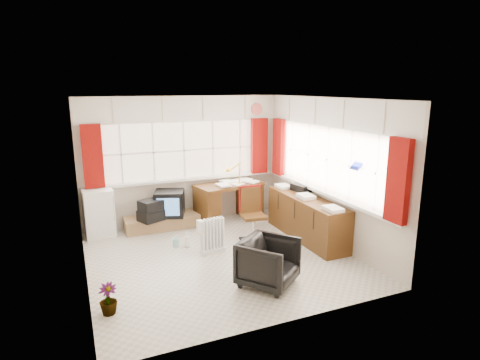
# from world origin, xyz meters

# --- Properties ---
(ground) EXTENTS (4.00, 4.00, 0.00)m
(ground) POSITION_xyz_m (0.00, 0.00, 0.00)
(ground) COLOR beige
(ground) RESTS_ON ground
(room_walls) EXTENTS (4.00, 4.00, 4.00)m
(room_walls) POSITION_xyz_m (0.00, 0.00, 1.50)
(room_walls) COLOR beige
(room_walls) RESTS_ON ground
(window_back) EXTENTS (3.70, 0.12, 3.60)m
(window_back) POSITION_xyz_m (0.00, 1.94, 0.95)
(window_back) COLOR beige
(window_back) RESTS_ON room_walls
(window_right) EXTENTS (0.12, 3.70, 3.60)m
(window_right) POSITION_xyz_m (1.94, 0.00, 0.95)
(window_right) COLOR beige
(window_right) RESTS_ON room_walls
(curtains) EXTENTS (3.83, 3.83, 1.15)m
(curtains) POSITION_xyz_m (0.92, 0.93, 1.46)
(curtains) COLOR maroon
(curtains) RESTS_ON room_walls
(overhead_cabinets) EXTENTS (3.98, 3.98, 0.48)m
(overhead_cabinets) POSITION_xyz_m (0.98, 0.98, 2.25)
(overhead_cabinets) COLOR silver
(overhead_cabinets) RESTS_ON room_walls
(desk) EXTENTS (1.44, 0.92, 0.81)m
(desk) POSITION_xyz_m (0.81, 1.65, 0.43)
(desk) COLOR #4E2E12
(desk) RESTS_ON ground
(desk_lamp) EXTENTS (0.18, 0.16, 0.44)m
(desk_lamp) POSITION_xyz_m (0.99, 1.54, 1.07)
(desk_lamp) COLOR #E2B109
(desk_lamp) RESTS_ON desk
(task_chair) EXTENTS (0.45, 0.47, 0.98)m
(task_chair) POSITION_xyz_m (0.78, 0.49, 0.52)
(task_chair) COLOR black
(task_chair) RESTS_ON ground
(office_chair) EXTENTS (1.00, 1.00, 0.66)m
(office_chair) POSITION_xyz_m (0.30, -1.10, 0.33)
(office_chair) COLOR black
(office_chair) RESTS_ON ground
(radiator) EXTENTS (0.41, 0.21, 0.59)m
(radiator) POSITION_xyz_m (-0.05, 0.22, 0.24)
(radiator) COLOR white
(radiator) RESTS_ON ground
(credenza) EXTENTS (0.50, 2.00, 0.85)m
(credenza) POSITION_xyz_m (1.73, 0.20, 0.39)
(credenza) COLOR #4E2E12
(credenza) RESTS_ON ground
(file_tray) EXTENTS (0.37, 0.44, 0.13)m
(file_tray) POSITION_xyz_m (1.91, 0.65, 0.81)
(file_tray) COLOR black
(file_tray) RESTS_ON credenza
(tv_bench) EXTENTS (1.40, 0.50, 0.25)m
(tv_bench) POSITION_xyz_m (-0.55, 1.72, 0.12)
(tv_bench) COLOR olive
(tv_bench) RESTS_ON ground
(crt_tv) EXTENTS (0.67, 0.64, 0.49)m
(crt_tv) POSITION_xyz_m (-0.40, 1.67, 0.49)
(crt_tv) COLOR black
(crt_tv) RESTS_ON tv_bench
(hifi_stack) EXTENTS (0.64, 0.53, 0.39)m
(hifi_stack) POSITION_xyz_m (-0.73, 1.54, 0.44)
(hifi_stack) COLOR black
(hifi_stack) RESTS_ON tv_bench
(mini_fridge) EXTENTS (0.54, 0.54, 0.87)m
(mini_fridge) POSITION_xyz_m (-1.68, 1.80, 0.44)
(mini_fridge) COLOR white
(mini_fridge) RESTS_ON ground
(spray_bottle_a) EXTENTS (0.11, 0.11, 0.27)m
(spray_bottle_a) POSITION_xyz_m (-0.36, 0.61, 0.14)
(spray_bottle_a) COLOR white
(spray_bottle_a) RESTS_ON ground
(spray_bottle_b) EXTENTS (0.09, 0.10, 0.20)m
(spray_bottle_b) POSITION_xyz_m (-0.54, 0.74, 0.10)
(spray_bottle_b) COLOR #8FD5D3
(spray_bottle_b) RESTS_ON ground
(flower_vase) EXTENTS (0.26, 0.26, 0.39)m
(flower_vase) POSITION_xyz_m (-1.80, -1.01, 0.19)
(flower_vase) COLOR black
(flower_vase) RESTS_ON ground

